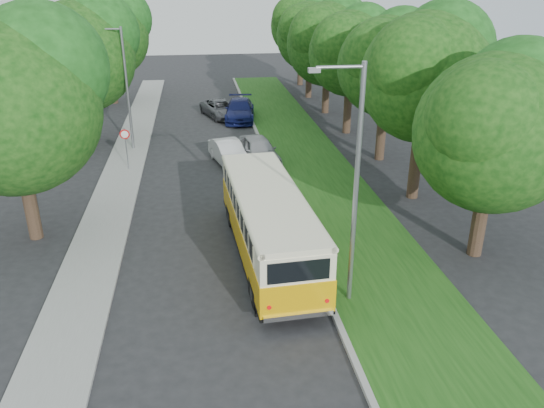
{
  "coord_description": "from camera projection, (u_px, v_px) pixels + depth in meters",
  "views": [
    {
      "loc": [
        -0.46,
        -17.28,
        10.22
      ],
      "look_at": [
        2.4,
        2.68,
        1.5
      ],
      "focal_mm": 35.0,
      "sensor_mm": 36.0,
      "label": 1
    }
  ],
  "objects": [
    {
      "name": "warning_sign",
      "position": [
        126.0,
        142.0,
        29.43
      ],
      "size": [
        0.56,
        0.1,
        2.5
      ],
      "color": "gray",
      "rests_on": "ground"
    },
    {
      "name": "car_white",
      "position": [
        229.0,
        152.0,
        31.05
      ],
      "size": [
        2.36,
        4.33,
        1.35
      ],
      "primitive_type": "imported",
      "rotation": [
        0.0,
        0.0,
        0.24
      ],
      "color": "silver",
      "rests_on": "ground"
    },
    {
      "name": "treeline",
      "position": [
        250.0,
        48.0,
        34.22
      ],
      "size": [
        24.27,
        41.91,
        9.46
      ],
      "color": "#332319",
      "rests_on": "ground"
    },
    {
      "name": "car_silver",
      "position": [
        259.0,
        150.0,
        31.18
      ],
      "size": [
        2.53,
        4.74,
        1.53
      ],
      "primitive_type": "imported",
      "rotation": [
        0.0,
        0.0,
        0.17
      ],
      "color": "#A2A2A6",
      "rests_on": "ground"
    },
    {
      "name": "car_grey",
      "position": [
        221.0,
        109.0,
        41.34
      ],
      "size": [
        3.53,
        5.14,
        1.3
      ],
      "primitive_type": "imported",
      "rotation": [
        0.0,
        0.0,
        0.32
      ],
      "color": "#54565B",
      "rests_on": "ground"
    },
    {
      "name": "car_blue",
      "position": [
        240.0,
        110.0,
        40.44
      ],
      "size": [
        2.72,
        5.48,
        1.53
      ],
      "primitive_type": "imported",
      "rotation": [
        0.0,
        0.0,
        -0.11
      ],
      "color": "navy",
      "rests_on": "ground"
    },
    {
      "name": "lamppost_far",
      "position": [
        125.0,
        85.0,
        32.11
      ],
      "size": [
        1.71,
        0.16,
        7.5
      ],
      "color": "gray",
      "rests_on": "ground"
    },
    {
      "name": "curb",
      "position": [
        290.0,
        211.0,
        24.8
      ],
      "size": [
        0.2,
        70.0,
        0.15
      ],
      "primitive_type": "cube",
      "color": "gray",
      "rests_on": "ground"
    },
    {
      "name": "vintage_bus",
      "position": [
        268.0,
        225.0,
        20.26
      ],
      "size": [
        3.02,
        9.78,
        2.87
      ],
      "primitive_type": null,
      "rotation": [
        0.0,
        0.0,
        0.06
      ],
      "color": "#EEAC07",
      "rests_on": "ground"
    },
    {
      "name": "lamppost_near",
      "position": [
        354.0,
        181.0,
        16.36
      ],
      "size": [
        1.71,
        0.16,
        8.0
      ],
      "color": "gray",
      "rests_on": "ground"
    },
    {
      "name": "ground",
      "position": [
        219.0,
        273.0,
        19.81
      ],
      "size": [
        120.0,
        120.0,
        0.0
      ],
      "primitive_type": "plane",
      "color": "#242426",
      "rests_on": "ground"
    },
    {
      "name": "grass_verge",
      "position": [
        339.0,
        208.0,
        25.11
      ],
      "size": [
        4.5,
        70.0,
        0.13
      ],
      "primitive_type": "cube",
      "color": "#1A4913",
      "rests_on": "ground"
    },
    {
      "name": "sidewalk",
      "position": [
        106.0,
        222.0,
        23.71
      ],
      "size": [
        2.2,
        70.0,
        0.12
      ],
      "primitive_type": "cube",
      "color": "gray",
      "rests_on": "ground"
    }
  ]
}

